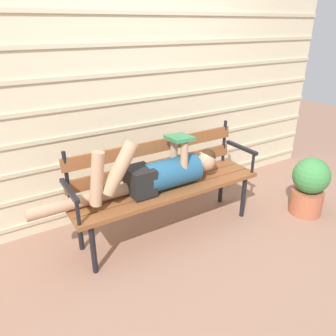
# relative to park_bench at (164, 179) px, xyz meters

# --- Properties ---
(ground_plane) EXTENTS (12.00, 12.00, 0.00)m
(ground_plane) POSITION_rel_park_bench_xyz_m (0.00, -0.20, -0.51)
(ground_plane) COLOR #936B56
(house_siding) EXTENTS (4.96, 0.08, 2.25)m
(house_siding) POSITION_rel_park_bench_xyz_m (0.00, 0.57, 0.61)
(house_siding) COLOR beige
(house_siding) RESTS_ON ground
(park_bench) EXTENTS (1.75, 0.45, 0.90)m
(park_bench) POSITION_rel_park_bench_xyz_m (0.00, 0.00, 0.00)
(park_bench) COLOR brown
(park_bench) RESTS_ON ground
(reclining_person) EXTENTS (1.67, 0.27, 0.52)m
(reclining_person) POSITION_rel_park_bench_xyz_m (-0.11, -0.07, 0.11)
(reclining_person) COLOR #23567A
(potted_plant) EXTENTS (0.36, 0.36, 0.60)m
(potted_plant) POSITION_rel_park_bench_xyz_m (1.37, -0.53, -0.20)
(potted_plant) COLOR #AD5B3D
(potted_plant) RESTS_ON ground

